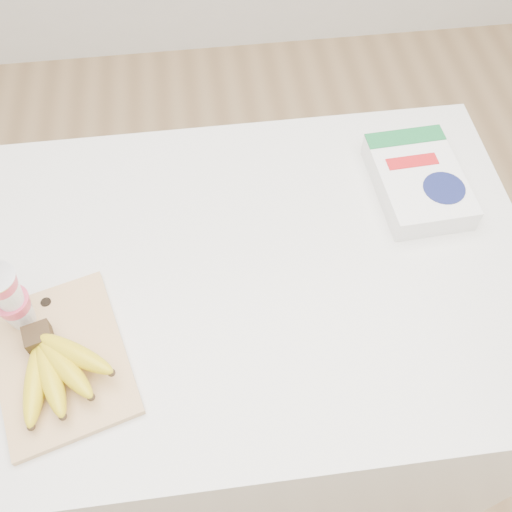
{
  "coord_description": "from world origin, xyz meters",
  "views": [
    {
      "loc": [
        -0.03,
        -0.62,
        1.91
      ],
      "look_at": [
        0.05,
        0.0,
        0.97
      ],
      "focal_mm": 40.0,
      "sensor_mm": 36.0,
      "label": 1
    }
  ],
  "objects": [
    {
      "name": "bananas",
      "position": [
        -0.33,
        -0.19,
        0.98
      ],
      "size": [
        0.18,
        0.2,
        0.07
      ],
      "color": "#382816",
      "rests_on": "cutting_board"
    },
    {
      "name": "yogurt_stack",
      "position": [
        -0.4,
        -0.07,
        1.04
      ],
      "size": [
        0.07,
        0.07,
        0.16
      ],
      "color": "white",
      "rests_on": "cutting_board"
    },
    {
      "name": "room",
      "position": [
        0.0,
        0.0,
        1.35
      ],
      "size": [
        4.0,
        4.0,
        4.0
      ],
      "color": "tan",
      "rests_on": "ground"
    },
    {
      "name": "cutting_board",
      "position": [
        -0.33,
        -0.16,
        0.94
      ],
      "size": [
        0.3,
        0.36,
        0.02
      ],
      "primitive_type": "cube",
      "rotation": [
        0.0,
        0.0,
        0.28
      ],
      "color": "tan",
      "rests_on": "table"
    },
    {
      "name": "cereal_box",
      "position": [
        0.42,
        0.16,
        0.96
      ],
      "size": [
        0.19,
        0.27,
        0.06
      ],
      "rotation": [
        0.0,
        0.0,
        0.05
      ],
      "color": "white",
      "rests_on": "table"
    },
    {
      "name": "table",
      "position": [
        0.0,
        0.0,
        0.47
      ],
      "size": [
        1.25,
        0.83,
        0.93
      ],
      "primitive_type": "cube",
      "color": "silver",
      "rests_on": "ground"
    }
  ]
}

